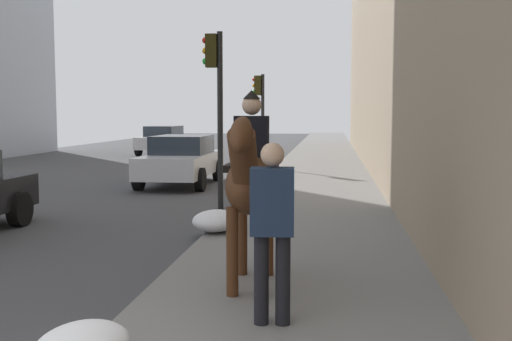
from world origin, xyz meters
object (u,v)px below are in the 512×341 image
Objects in this scene: pedestrian_greeting at (272,221)px; car_mid_lane at (163,139)px; mounted_horse_near at (251,181)px; car_far_lane at (181,160)px; traffic_light_near_curb at (216,91)px; traffic_light_far_curb at (260,106)px.

pedestrian_greeting is 0.41× the size of car_mid_lane.
mounted_horse_near is 0.54× the size of car_mid_lane.
car_mid_lane is at bearing 14.27° from pedestrian_greeting.
traffic_light_near_curb is (-4.38, -1.86, 1.81)m from car_far_lane.
mounted_horse_near is 0.64× the size of traffic_light_far_curb.
car_mid_lane is 13.84m from car_far_lane.
traffic_light_far_curb reaches higher than pedestrian_greeting.
traffic_light_far_curb is at bearing 159.47° from car_far_lane.
mounted_horse_near is 15.50m from traffic_light_far_curb.
traffic_light_far_curb reaches higher than car_far_lane.
mounted_horse_near is 1.29m from pedestrian_greeting.
car_far_lane is at bearing -163.76° from mounted_horse_near.
car_mid_lane is at bearing 35.26° from traffic_light_far_curb.
traffic_light_far_curb is at bearing 3.52° from pedestrian_greeting.
mounted_horse_near is 6.55m from traffic_light_near_curb.
car_far_lane is (11.85, 3.79, -0.35)m from pedestrian_greeting.
traffic_light_near_curb reaches higher than traffic_light_far_curb.
car_far_lane is (10.63, 3.42, -0.59)m from mounted_horse_near.
pedestrian_greeting is 0.41× the size of car_far_lane.
pedestrian_greeting is (-1.22, -0.36, -0.24)m from mounted_horse_near.
car_far_lane is 5.31m from traffic_light_far_curb.
pedestrian_greeting is at bearing 17.56° from car_far_lane.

